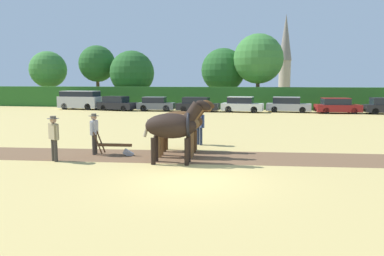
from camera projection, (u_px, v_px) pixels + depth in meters
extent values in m
plane|color=tan|center=(192.00, 179.00, 12.07)|extent=(240.00, 240.00, 0.00)
cube|color=brown|center=(73.00, 154.00, 16.14)|extent=(29.90, 5.51, 0.01)
cube|color=#286023|center=(244.00, 98.00, 42.32)|extent=(76.65, 1.36, 2.48)
cylinder|color=brown|center=(49.00, 92.00, 50.95)|extent=(0.44, 0.44, 3.35)
sphere|color=#387533|center=(48.00, 70.00, 50.57)|extent=(4.93, 4.93, 4.93)
cylinder|color=brown|center=(98.00, 89.00, 50.72)|extent=(0.44, 0.44, 4.14)
sphere|color=#235623|center=(97.00, 64.00, 50.30)|extent=(4.88, 4.88, 4.88)
cylinder|color=#4C3823|center=(132.00, 95.00, 48.54)|extent=(0.44, 0.44, 2.62)
sphere|color=#235623|center=(132.00, 73.00, 48.19)|extent=(5.72, 5.72, 5.72)
cylinder|color=brown|center=(223.00, 94.00, 46.98)|extent=(0.44, 0.44, 2.99)
sphere|color=#235623|center=(223.00, 70.00, 46.60)|extent=(5.47, 5.47, 5.47)
cylinder|color=brown|center=(258.00, 90.00, 44.37)|extent=(0.44, 0.44, 4.15)
sphere|color=#387533|center=(258.00, 59.00, 43.91)|extent=(5.84, 5.84, 5.84)
cylinder|color=gray|center=(284.00, 80.00, 68.84)|extent=(2.13, 2.13, 6.86)
cone|color=slate|center=(286.00, 37.00, 67.89)|extent=(2.35, 2.35, 8.38)
ellipsoid|color=black|center=(171.00, 126.00, 14.25)|extent=(2.06, 1.19, 0.96)
cylinder|color=black|center=(188.00, 149.00, 14.58)|extent=(0.18, 0.18, 1.03)
cylinder|color=black|center=(187.00, 152.00, 14.03)|extent=(0.18, 0.18, 1.03)
cylinder|color=black|center=(156.00, 149.00, 14.70)|extent=(0.18, 0.18, 1.03)
cylinder|color=black|center=(153.00, 151.00, 14.15)|extent=(0.18, 0.18, 1.03)
cylinder|color=black|center=(193.00, 113.00, 14.11)|extent=(0.86, 0.53, 0.91)
ellipsoid|color=black|center=(203.00, 105.00, 14.03)|extent=(0.70, 0.32, 0.54)
cube|color=gray|center=(197.00, 108.00, 14.06)|extent=(0.42, 0.12, 0.55)
cylinder|color=gray|center=(147.00, 128.00, 14.35)|extent=(0.31, 0.15, 0.71)
torus|color=black|center=(189.00, 124.00, 14.17)|extent=(0.20, 0.98, 0.97)
ellipsoid|color=brown|center=(176.00, 124.00, 15.54)|extent=(2.09, 1.04, 0.81)
cylinder|color=brown|center=(192.00, 144.00, 15.82)|extent=(0.18, 0.18, 1.03)
cylinder|color=brown|center=(191.00, 146.00, 15.35)|extent=(0.18, 0.18, 1.03)
cylinder|color=brown|center=(161.00, 143.00, 15.94)|extent=(0.18, 0.18, 1.03)
cylinder|color=brown|center=(159.00, 145.00, 15.48)|extent=(0.18, 0.18, 1.03)
cylinder|color=brown|center=(196.00, 113.00, 15.40)|extent=(0.75, 0.45, 0.80)
ellipsoid|color=brown|center=(205.00, 107.00, 15.33)|extent=(0.70, 0.32, 0.54)
cube|color=black|center=(200.00, 109.00, 15.36)|extent=(0.38, 0.11, 0.50)
cylinder|color=black|center=(153.00, 125.00, 15.64)|extent=(0.31, 0.15, 0.71)
torus|color=black|center=(193.00, 122.00, 15.46)|extent=(0.19, 0.84, 0.84)
ellipsoid|color=#513319|center=(180.00, 121.00, 16.82)|extent=(2.16, 1.17, 0.93)
cylinder|color=#513319|center=(195.00, 140.00, 17.14)|extent=(0.18, 0.18, 0.93)
cylinder|color=#513319|center=(194.00, 142.00, 16.60)|extent=(0.18, 0.18, 0.93)
cylinder|color=#513319|center=(166.00, 140.00, 17.27)|extent=(0.18, 0.18, 0.93)
cylinder|color=#513319|center=(164.00, 141.00, 16.73)|extent=(0.18, 0.18, 0.93)
cylinder|color=#513319|center=(199.00, 111.00, 16.68)|extent=(0.84, 0.52, 0.89)
ellipsoid|color=#513319|center=(208.00, 104.00, 16.60)|extent=(0.70, 0.32, 0.54)
cube|color=gray|center=(203.00, 106.00, 16.64)|extent=(0.41, 0.12, 0.54)
cylinder|color=gray|center=(158.00, 123.00, 16.93)|extent=(0.31, 0.15, 0.71)
torus|color=black|center=(196.00, 120.00, 16.74)|extent=(0.20, 0.95, 0.95)
cube|color=#4C331E|center=(115.00, 145.00, 15.91)|extent=(1.49, 0.24, 0.12)
cube|color=#939399|center=(128.00, 153.00, 15.90)|extent=(0.50, 0.24, 0.39)
cylinder|color=#4C331E|center=(101.00, 142.00, 16.16)|extent=(0.40, 0.10, 0.96)
cylinder|color=#4C331E|center=(98.00, 143.00, 15.76)|extent=(0.40, 0.10, 0.96)
cylinder|color=#38332D|center=(96.00, 144.00, 16.27)|extent=(0.14, 0.14, 0.87)
cylinder|color=#38332D|center=(94.00, 145.00, 16.05)|extent=(0.14, 0.14, 0.87)
cube|color=#B7B7BC|center=(94.00, 127.00, 16.07)|extent=(0.26, 0.52, 0.61)
sphere|color=tan|center=(94.00, 118.00, 16.01)|extent=(0.23, 0.23, 0.23)
cylinder|color=#B7B7BC|center=(96.00, 127.00, 16.36)|extent=(0.09, 0.09, 0.58)
cylinder|color=#B7B7BC|center=(92.00, 129.00, 15.77)|extent=(0.09, 0.09, 0.58)
cylinder|color=#665B4C|center=(94.00, 116.00, 16.00)|extent=(0.45, 0.45, 0.02)
cylinder|color=#665B4C|center=(94.00, 115.00, 16.00)|extent=(0.22, 0.22, 0.10)
cylinder|color=#28334C|center=(198.00, 136.00, 18.65)|extent=(0.14, 0.14, 0.88)
cylinder|color=#28334C|center=(201.00, 136.00, 18.47)|extent=(0.14, 0.14, 0.88)
cube|color=#3D5184|center=(200.00, 121.00, 18.46)|extent=(0.52, 0.49, 0.63)
sphere|color=tan|center=(200.00, 112.00, 18.41)|extent=(0.24, 0.24, 0.24)
cylinder|color=#3D5184|center=(196.00, 121.00, 18.70)|extent=(0.09, 0.09, 0.59)
cylinder|color=#3D5184|center=(203.00, 122.00, 18.23)|extent=(0.09, 0.09, 0.59)
cylinder|color=#42382D|center=(200.00, 111.00, 18.40)|extent=(0.46, 0.46, 0.02)
cylinder|color=#42382D|center=(200.00, 110.00, 18.39)|extent=(0.23, 0.23, 0.10)
cylinder|color=#38332D|center=(53.00, 150.00, 14.82)|extent=(0.14, 0.14, 0.88)
cylinder|color=#38332D|center=(56.00, 151.00, 14.66)|extent=(0.14, 0.14, 0.88)
cube|color=tan|center=(54.00, 131.00, 14.65)|extent=(0.54, 0.46, 0.62)
sphere|color=tan|center=(53.00, 120.00, 14.59)|extent=(0.24, 0.24, 0.24)
cylinder|color=tan|center=(50.00, 131.00, 14.86)|extent=(0.09, 0.09, 0.59)
cylinder|color=tan|center=(57.00, 133.00, 14.44)|extent=(0.09, 0.09, 0.59)
cylinder|color=#665B4C|center=(53.00, 119.00, 14.58)|extent=(0.45, 0.45, 0.02)
cylinder|color=#665B4C|center=(53.00, 117.00, 14.58)|extent=(0.23, 0.23, 0.10)
cube|color=#BCBCC1|center=(80.00, 102.00, 41.93)|extent=(4.80, 2.32, 1.25)
cube|color=black|center=(80.00, 94.00, 41.81)|extent=(4.23, 2.08, 0.56)
cube|color=#BCBCC1|center=(80.00, 91.00, 41.77)|extent=(4.23, 2.08, 0.06)
cylinder|color=black|center=(96.00, 106.00, 42.46)|extent=(0.74, 0.27, 0.73)
cylinder|color=black|center=(88.00, 107.00, 40.76)|extent=(0.74, 0.27, 0.73)
cylinder|color=black|center=(74.00, 105.00, 43.20)|extent=(0.74, 0.27, 0.73)
cylinder|color=black|center=(65.00, 106.00, 41.50)|extent=(0.74, 0.27, 0.73)
cube|color=black|center=(118.00, 106.00, 40.37)|extent=(4.30, 2.48, 0.71)
cube|color=black|center=(116.00, 99.00, 40.36)|extent=(2.68, 2.02, 0.60)
cube|color=black|center=(116.00, 96.00, 40.32)|extent=(2.68, 2.02, 0.06)
cylinder|color=black|center=(131.00, 107.00, 40.68)|extent=(0.63, 0.32, 0.60)
cylinder|color=black|center=(124.00, 108.00, 39.22)|extent=(0.63, 0.32, 0.60)
cylinder|color=black|center=(112.00, 107.00, 41.58)|extent=(0.63, 0.32, 0.60)
cylinder|color=black|center=(104.00, 108.00, 40.12)|extent=(0.63, 0.32, 0.60)
cube|color=#565B66|center=(156.00, 106.00, 39.67)|extent=(4.01, 2.09, 0.69)
cube|color=black|center=(154.00, 100.00, 39.61)|extent=(2.45, 1.79, 0.56)
cube|color=#565B66|center=(154.00, 97.00, 39.57)|extent=(2.45, 1.79, 0.06)
cylinder|color=black|center=(169.00, 107.00, 40.33)|extent=(0.69, 0.28, 0.68)
cylinder|color=black|center=(166.00, 108.00, 38.80)|extent=(0.69, 0.28, 0.68)
cylinder|color=black|center=(147.00, 107.00, 40.58)|extent=(0.69, 0.28, 0.68)
cylinder|color=black|center=(143.00, 108.00, 39.05)|extent=(0.69, 0.28, 0.68)
cube|color=black|center=(198.00, 107.00, 39.01)|extent=(4.43, 1.98, 0.69)
cube|color=black|center=(196.00, 100.00, 38.98)|extent=(2.68, 1.73, 0.58)
cube|color=black|center=(196.00, 97.00, 38.94)|extent=(2.68, 1.73, 0.06)
cylinder|color=black|center=(212.00, 108.00, 39.50)|extent=(0.62, 0.24, 0.61)
cylinder|color=black|center=(209.00, 109.00, 37.96)|extent=(0.62, 0.24, 0.61)
cylinder|color=black|center=(187.00, 108.00, 40.11)|extent=(0.62, 0.24, 0.61)
cylinder|color=black|center=(184.00, 109.00, 38.57)|extent=(0.62, 0.24, 0.61)
cube|color=silver|center=(242.00, 107.00, 38.03)|extent=(4.30, 2.18, 0.73)
cube|color=black|center=(240.00, 100.00, 38.00)|extent=(2.63, 1.85, 0.61)
cube|color=silver|center=(240.00, 97.00, 37.96)|extent=(2.63, 1.85, 0.06)
cylinder|color=black|center=(256.00, 109.00, 38.44)|extent=(0.69, 0.28, 0.67)
cylinder|color=black|center=(254.00, 110.00, 36.94)|extent=(0.69, 0.28, 0.67)
cylinder|color=black|center=(231.00, 108.00, 39.16)|extent=(0.69, 0.28, 0.67)
cylinder|color=black|center=(228.00, 109.00, 37.66)|extent=(0.69, 0.28, 0.67)
cube|color=#9E9EA8|center=(289.00, 107.00, 38.03)|extent=(4.53, 2.08, 0.72)
cube|color=black|center=(287.00, 100.00, 38.00)|extent=(2.76, 1.76, 0.61)
cube|color=#9E9EA8|center=(287.00, 97.00, 37.96)|extent=(2.76, 1.76, 0.06)
cylinder|color=black|center=(302.00, 109.00, 38.39)|extent=(0.64, 0.27, 0.62)
cylinder|color=black|center=(302.00, 110.00, 36.97)|extent=(0.64, 0.27, 0.62)
cylinder|color=black|center=(275.00, 108.00, 39.13)|extent=(0.64, 0.27, 0.62)
cylinder|color=black|center=(274.00, 109.00, 37.72)|extent=(0.64, 0.27, 0.62)
cube|color=maroon|center=(338.00, 108.00, 36.78)|extent=(4.39, 2.23, 0.70)
cube|color=black|center=(336.00, 102.00, 36.72)|extent=(2.69, 1.89, 0.58)
cube|color=maroon|center=(336.00, 98.00, 36.68)|extent=(2.69, 1.89, 0.06)
cylinder|color=black|center=(349.00, 110.00, 37.48)|extent=(0.63, 0.28, 0.61)
cylinder|color=black|center=(354.00, 111.00, 35.88)|extent=(0.63, 0.28, 0.61)
cylinder|color=black|center=(322.00, 109.00, 37.73)|extent=(0.63, 0.28, 0.61)
cylinder|color=black|center=(326.00, 111.00, 36.13)|extent=(0.63, 0.28, 0.61)
cylinder|color=black|center=(370.00, 110.00, 36.97)|extent=(0.63, 0.23, 0.63)
cylinder|color=black|center=(375.00, 111.00, 35.43)|extent=(0.63, 0.23, 0.63)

